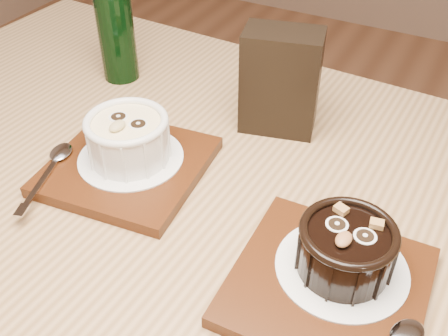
% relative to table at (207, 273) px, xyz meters
% --- Properties ---
extents(table, '(1.24, 0.86, 0.75)m').
position_rel_table_xyz_m(table, '(0.00, 0.00, 0.00)').
color(table, olive).
rests_on(table, ground).
extents(tray_left, '(0.20, 0.20, 0.01)m').
position_rel_table_xyz_m(tray_left, '(-0.13, 0.03, 0.10)').
color(tray_left, '#49200C').
rests_on(tray_left, table).
extents(doily_left, '(0.13, 0.13, 0.00)m').
position_rel_table_xyz_m(doily_left, '(-0.13, 0.04, 0.11)').
color(doily_left, white).
rests_on(doily_left, tray_left).
extents(ramekin_white, '(0.10, 0.10, 0.06)m').
position_rel_table_xyz_m(ramekin_white, '(-0.13, 0.04, 0.14)').
color(ramekin_white, white).
rests_on(ramekin_white, doily_left).
extents(spoon_left, '(0.07, 0.14, 0.01)m').
position_rel_table_xyz_m(spoon_left, '(-0.20, -0.03, 0.11)').
color(spoon_left, silver).
rests_on(spoon_left, tray_left).
extents(tray_right, '(0.19, 0.19, 0.01)m').
position_rel_table_xyz_m(tray_right, '(0.15, -0.03, 0.10)').
color(tray_right, '#49200C').
rests_on(tray_right, table).
extents(doily_right, '(0.13, 0.13, 0.00)m').
position_rel_table_xyz_m(doily_right, '(0.16, -0.01, 0.11)').
color(doily_right, white).
rests_on(doily_right, tray_right).
extents(ramekin_dark, '(0.09, 0.09, 0.06)m').
position_rel_table_xyz_m(ramekin_dark, '(0.16, -0.01, 0.14)').
color(ramekin_dark, black).
rests_on(ramekin_dark, doily_right).
extents(condiment_stand, '(0.11, 0.08, 0.14)m').
position_rel_table_xyz_m(condiment_stand, '(-0.00, 0.21, 0.16)').
color(condiment_stand, black).
rests_on(condiment_stand, table).
extents(green_bottle, '(0.05, 0.05, 0.21)m').
position_rel_table_xyz_m(green_bottle, '(-0.28, 0.22, 0.17)').
color(green_bottle, black).
rests_on(green_bottle, table).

